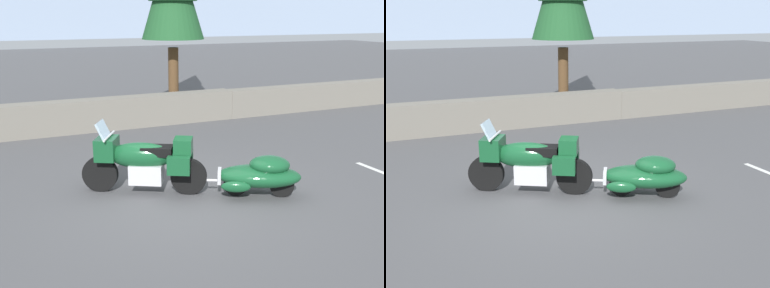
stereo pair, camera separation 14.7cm
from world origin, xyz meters
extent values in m
plane|color=#4C4C4F|center=(0.00, 0.00, 0.00)|extent=(80.00, 80.00, 0.00)
cube|color=slate|center=(0.00, 5.65, 0.45)|extent=(8.00, 0.59, 0.89)
cube|color=slate|center=(8.00, 5.63, 0.44)|extent=(8.00, 0.56, 0.87)
cylinder|color=black|center=(-1.20, 0.95, 0.33)|extent=(0.65, 0.44, 0.66)
cylinder|color=black|center=(0.24, 0.15, 0.33)|extent=(0.65, 0.44, 0.66)
cube|color=silver|center=(-0.44, 0.53, 0.38)|extent=(0.74, 0.68, 0.36)
ellipsoid|color=#144C28|center=(-0.52, 0.57, 0.71)|extent=(1.26, 0.97, 0.48)
cube|color=#144C28|center=(-1.07, 0.88, 0.83)|extent=(0.57, 0.63, 0.40)
cube|color=#9EB7C6|center=(-1.11, 0.90, 1.16)|extent=(0.38, 0.48, 0.34)
cube|color=black|center=(-0.26, 0.43, 0.81)|extent=(0.66, 0.59, 0.16)
cube|color=#144C28|center=(0.16, 0.20, 0.91)|extent=(0.47, 0.50, 0.28)
cube|color=#144C28|center=(-0.03, -0.04, 0.63)|extent=(0.43, 0.33, 0.32)
cube|color=#144C28|center=(0.26, 0.49, 0.63)|extent=(0.43, 0.33, 0.32)
cylinder|color=silver|center=(-1.03, 0.85, 1.06)|extent=(0.37, 0.63, 0.04)
cylinder|color=silver|center=(-1.16, 0.93, 0.58)|extent=(0.26, 0.18, 0.54)
cylinder|color=black|center=(0.99, -0.27, 0.22)|extent=(0.43, 0.30, 0.44)
cylinder|color=black|center=(1.71, -0.67, 0.22)|extent=(0.43, 0.30, 0.44)
ellipsoid|color=#144C28|center=(1.35, -0.47, 0.38)|extent=(1.64, 1.32, 0.40)
ellipsoid|color=#144C28|center=(1.51, -0.55, 0.60)|extent=(0.90, 0.84, 0.32)
cube|color=silver|center=(0.73, -0.12, 0.36)|extent=(0.21, 0.31, 0.24)
ellipsoid|color=#144C28|center=(0.84, -0.55, 0.28)|extent=(0.52, 0.37, 0.20)
ellipsoid|color=#144C28|center=(1.15, 0.01, 0.28)|extent=(0.52, 0.37, 0.20)
cylinder|color=silver|center=(0.39, 0.07, 0.27)|extent=(0.64, 0.38, 0.05)
cylinder|color=brown|center=(2.88, 7.49, 1.06)|extent=(0.35, 0.35, 2.11)
camera|label=1|loc=(-2.95, -7.18, 3.19)|focal=43.49mm
camera|label=2|loc=(-2.82, -7.24, 3.19)|focal=43.49mm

